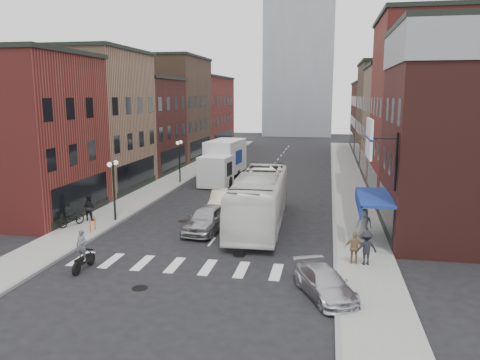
{
  "coord_description": "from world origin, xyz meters",
  "views": [
    {
      "loc": [
        6.43,
        -24.22,
        8.37
      ],
      "look_at": [
        0.82,
        5.46,
        2.87
      ],
      "focal_mm": 35.0,
      "sensor_mm": 36.0,
      "label": 1
    }
  ],
  "objects_px": {
    "billboard_sign": "(371,140)",
    "ped_right_c": "(364,224)",
    "sedan_left_far": "(224,202)",
    "parked_bicycle": "(72,218)",
    "streetlamp_far": "(179,153)",
    "sedan_left_near": "(207,219)",
    "transit_bus": "(260,199)",
    "curb_car": "(325,283)",
    "ped_left_solo": "(89,207)",
    "box_truck": "(223,162)",
    "bike_rack": "(93,225)",
    "motorcycle_rider": "(82,251)",
    "ped_right_a": "(366,248)",
    "streetlamp_near": "(113,179)",
    "ped_right_b": "(355,248)"
  },
  "relations": [
    {
      "from": "sedan_left_near",
      "to": "box_truck",
      "type": "bearing_deg",
      "value": 106.21
    },
    {
      "from": "parked_bicycle",
      "to": "ped_left_solo",
      "type": "height_order",
      "value": "ped_left_solo"
    },
    {
      "from": "bike_rack",
      "to": "ped_right_b",
      "type": "relative_size",
      "value": 0.49
    },
    {
      "from": "streetlamp_far",
      "to": "sedan_left_near",
      "type": "height_order",
      "value": "streetlamp_far"
    },
    {
      "from": "ped_right_b",
      "to": "ped_left_solo",
      "type": "bearing_deg",
      "value": -9.87
    },
    {
      "from": "box_truck",
      "to": "streetlamp_near",
      "type": "bearing_deg",
      "value": -98.22
    },
    {
      "from": "box_truck",
      "to": "ped_right_c",
      "type": "relative_size",
      "value": 5.27
    },
    {
      "from": "transit_bus",
      "to": "ped_left_solo",
      "type": "xyz_separation_m",
      "value": [
        -11.23,
        -1.55,
        -0.69
      ]
    },
    {
      "from": "sedan_left_near",
      "to": "ped_right_b",
      "type": "relative_size",
      "value": 2.97
    },
    {
      "from": "billboard_sign",
      "to": "bike_rack",
      "type": "height_order",
      "value": "billboard_sign"
    },
    {
      "from": "streetlamp_far",
      "to": "transit_bus",
      "type": "bearing_deg",
      "value": -53.28
    },
    {
      "from": "streetlamp_near",
      "to": "sedan_left_near",
      "type": "xyz_separation_m",
      "value": [
        6.6,
        -1.0,
        -2.1
      ]
    },
    {
      "from": "motorcycle_rider",
      "to": "ped_right_c",
      "type": "xyz_separation_m",
      "value": [
        13.68,
        7.4,
        0.07
      ]
    },
    {
      "from": "billboard_sign",
      "to": "curb_car",
      "type": "distance_m",
      "value": 8.33
    },
    {
      "from": "sedan_left_far",
      "to": "parked_bicycle",
      "type": "height_order",
      "value": "sedan_left_far"
    },
    {
      "from": "ped_right_a",
      "to": "sedan_left_far",
      "type": "bearing_deg",
      "value": -62.84
    },
    {
      "from": "bike_rack",
      "to": "curb_car",
      "type": "height_order",
      "value": "curb_car"
    },
    {
      "from": "curb_car",
      "to": "ped_right_b",
      "type": "bearing_deg",
      "value": 45.29
    },
    {
      "from": "motorcycle_rider",
      "to": "parked_bicycle",
      "type": "height_order",
      "value": "motorcycle_rider"
    },
    {
      "from": "ped_right_a",
      "to": "ped_right_c",
      "type": "bearing_deg",
      "value": -110.51
    },
    {
      "from": "ped_right_c",
      "to": "motorcycle_rider",
      "type": "bearing_deg",
      "value": 28.8
    },
    {
      "from": "ped_left_solo",
      "to": "box_truck",
      "type": "bearing_deg",
      "value": -103.65
    },
    {
      "from": "streetlamp_near",
      "to": "motorcycle_rider",
      "type": "height_order",
      "value": "streetlamp_near"
    },
    {
      "from": "transit_bus",
      "to": "bike_rack",
      "type": "bearing_deg",
      "value": -160.58
    },
    {
      "from": "ped_right_c",
      "to": "ped_left_solo",
      "type": "bearing_deg",
      "value": -1.94
    },
    {
      "from": "bike_rack",
      "to": "ped_left_solo",
      "type": "xyz_separation_m",
      "value": [
        -1.45,
        2.31,
        0.48
      ]
    },
    {
      "from": "sedan_left_near",
      "to": "ped_left_solo",
      "type": "distance_m",
      "value": 8.28
    },
    {
      "from": "motorcycle_rider",
      "to": "curb_car",
      "type": "bearing_deg",
      "value": 2.74
    },
    {
      "from": "billboard_sign",
      "to": "curb_car",
      "type": "height_order",
      "value": "billboard_sign"
    },
    {
      "from": "billboard_sign",
      "to": "ped_right_a",
      "type": "height_order",
      "value": "billboard_sign"
    },
    {
      "from": "ped_right_a",
      "to": "ped_right_b",
      "type": "xyz_separation_m",
      "value": [
        -0.54,
        0.03,
        -0.05
      ]
    },
    {
      "from": "bike_rack",
      "to": "motorcycle_rider",
      "type": "distance_m",
      "value": 6.37
    },
    {
      "from": "transit_bus",
      "to": "sedan_left_near",
      "type": "height_order",
      "value": "transit_bus"
    },
    {
      "from": "ped_right_c",
      "to": "billboard_sign",
      "type": "bearing_deg",
      "value": 88.66
    },
    {
      "from": "billboard_sign",
      "to": "ped_right_c",
      "type": "bearing_deg",
      "value": 88.27
    },
    {
      "from": "sedan_left_far",
      "to": "streetlamp_far",
      "type": "bearing_deg",
      "value": 118.22
    },
    {
      "from": "billboard_sign",
      "to": "ped_left_solo",
      "type": "xyz_separation_m",
      "value": [
        -17.64,
        3.11,
        -5.1
      ]
    },
    {
      "from": "sedan_left_near",
      "to": "ped_right_c",
      "type": "height_order",
      "value": "ped_right_c"
    },
    {
      "from": "streetlamp_near",
      "to": "transit_bus",
      "type": "distance_m",
      "value": 9.72
    },
    {
      "from": "streetlamp_far",
      "to": "transit_bus",
      "type": "xyz_separation_m",
      "value": [
        9.58,
        -12.84,
        -1.19
      ]
    },
    {
      "from": "motorcycle_rider",
      "to": "streetlamp_near",
      "type": "bearing_deg",
      "value": 112.61
    },
    {
      "from": "sedan_left_near",
      "to": "transit_bus",
      "type": "bearing_deg",
      "value": 42.7
    },
    {
      "from": "billboard_sign",
      "to": "sedan_left_far",
      "type": "height_order",
      "value": "billboard_sign"
    },
    {
      "from": "sedan_left_far",
      "to": "parked_bicycle",
      "type": "xyz_separation_m",
      "value": [
        -8.65,
        -5.69,
        -0.17
      ]
    },
    {
      "from": "curb_car",
      "to": "sedan_left_near",
      "type": "bearing_deg",
      "value": 106.32
    },
    {
      "from": "transit_bus",
      "to": "curb_car",
      "type": "xyz_separation_m",
      "value": [
        4.32,
        -10.52,
        -1.13
      ]
    },
    {
      "from": "streetlamp_far",
      "to": "sedan_left_far",
      "type": "relative_size",
      "value": 0.82
    },
    {
      "from": "billboard_sign",
      "to": "transit_bus",
      "type": "bearing_deg",
      "value": 143.98
    },
    {
      "from": "transit_bus",
      "to": "ped_right_c",
      "type": "distance_m",
      "value": 6.9
    },
    {
      "from": "curb_car",
      "to": "ped_left_solo",
      "type": "distance_m",
      "value": 17.96
    }
  ]
}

